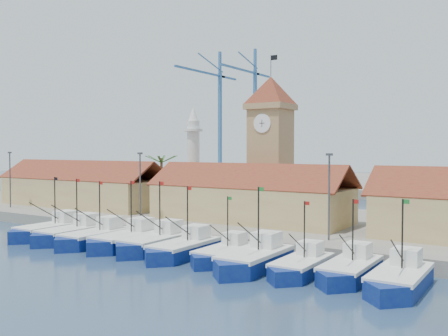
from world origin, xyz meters
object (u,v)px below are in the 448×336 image
Objects in this scene: boat_5 at (182,250)px; minaret at (193,157)px; boat_0 at (49,231)px; clock_tower at (271,142)px.

minaret is (-17.05, 25.35, 8.95)m from boat_5.
boat_0 is 20.67m from boat_5.
minaret reaches higher than boat_0.
minaret reaches higher than boat_5.
clock_tower is at bearing 95.03° from boat_5.
boat_5 is at bearing -0.14° from boat_0.
boat_5 is 0.44× the size of clock_tower.
clock_tower is 15.30m from minaret.
clock_tower reaches higher than boat_5.
clock_tower is 1.39× the size of minaret.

